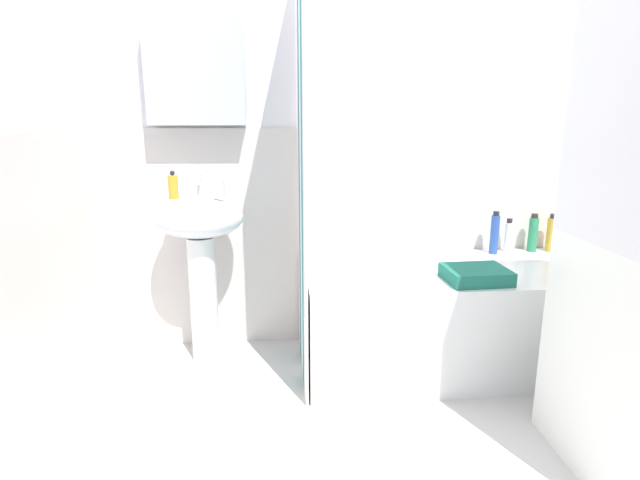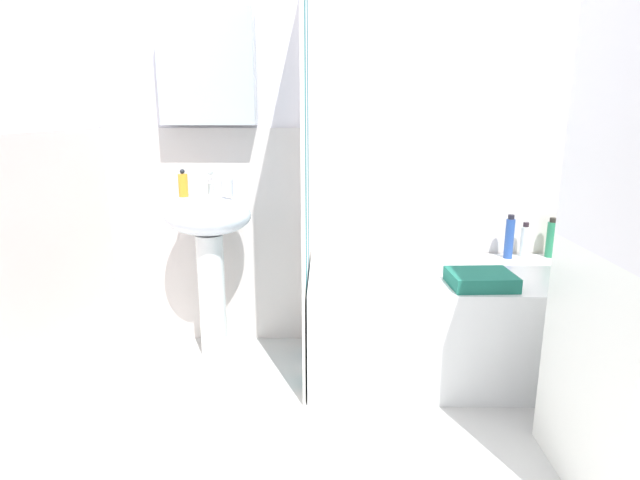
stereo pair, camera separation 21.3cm
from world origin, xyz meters
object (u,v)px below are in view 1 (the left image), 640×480
(bathtub, at_px, (452,317))
(body_wash_bottle, at_px, (495,234))
(conditioner_bottle, at_px, (533,234))
(soap_dispenser, at_px, (173,186))
(lotion_bottle, at_px, (553,234))
(shampoo_bottle, at_px, (508,236))
(sink, at_px, (200,244))
(toothbrush_cup, at_px, (219,189))
(towel_folded, at_px, (476,275))

(bathtub, xyz_separation_m, body_wash_bottle, (0.31, 0.26, 0.37))
(conditioner_bottle, xyz_separation_m, body_wash_bottle, (-0.23, -0.03, 0.01))
(soap_dispenser, distance_m, bathtub, 1.54)
(bathtub, bearing_deg, conditioner_bottle, 28.05)
(lotion_bottle, distance_m, shampoo_bottle, 0.25)
(sink, xyz_separation_m, conditioner_bottle, (1.81, 0.13, -0.01))
(toothbrush_cup, distance_m, conditioner_bottle, 1.73)
(soap_dispenser, height_order, toothbrush_cup, soap_dispenser)
(sink, distance_m, soap_dispenser, 0.31)
(sink, relative_size, body_wash_bottle, 3.67)
(sink, relative_size, bathtub, 0.58)
(toothbrush_cup, xyz_separation_m, shampoo_bottle, (1.57, 0.13, -0.30))
(sink, bearing_deg, soap_dispenser, -175.29)
(sink, height_order, towel_folded, sink)
(soap_dispenser, height_order, shampoo_bottle, soap_dispenser)
(bathtub, height_order, body_wash_bottle, body_wash_bottle)
(soap_dispenser, height_order, conditioner_bottle, soap_dispenser)
(lotion_bottle, height_order, towel_folded, lotion_bottle)
(sink, xyz_separation_m, bathtub, (1.27, -0.16, -0.37))
(soap_dispenser, xyz_separation_m, conditioner_bottle, (1.92, 0.14, -0.31))
(toothbrush_cup, bearing_deg, sink, -176.65)
(shampoo_bottle, bearing_deg, toothbrush_cup, -175.42)
(sink, height_order, conditioner_bottle, sink)
(sink, bearing_deg, towel_folded, -15.80)
(bathtub, height_order, lotion_bottle, lotion_bottle)
(soap_dispenser, relative_size, lotion_bottle, 0.65)
(bathtub, relative_size, conditioner_bottle, 6.97)
(sink, relative_size, conditioner_bottle, 4.04)
(conditioner_bottle, bearing_deg, sink, -175.92)
(bathtub, distance_m, lotion_bottle, 0.79)
(sink, distance_m, shampoo_bottle, 1.67)
(body_wash_bottle, bearing_deg, toothbrush_cup, -176.29)
(toothbrush_cup, height_order, conditioner_bottle, toothbrush_cup)
(lotion_bottle, xyz_separation_m, body_wash_bottle, (-0.34, -0.02, 0.01))
(lotion_bottle, height_order, conditioner_bottle, conditioner_bottle)
(lotion_bottle, height_order, shampoo_bottle, lotion_bottle)
(bathtub, distance_m, shampoo_bottle, 0.60)
(conditioner_bottle, height_order, towel_folded, conditioner_bottle)
(bathtub, bearing_deg, lotion_bottle, 23.06)
(shampoo_bottle, xyz_separation_m, towel_folded, (-0.37, -0.50, -0.06))
(lotion_bottle, xyz_separation_m, conditioner_bottle, (-0.11, 0.01, 0.00))
(toothbrush_cup, bearing_deg, soap_dispenser, -175.93)
(sink, xyz_separation_m, towel_folded, (1.30, -0.37, -0.08))
(toothbrush_cup, height_order, towel_folded, toothbrush_cup)
(conditioner_bottle, relative_size, towel_folded, 0.77)
(lotion_bottle, bearing_deg, sink, -176.50)
(toothbrush_cup, relative_size, conditioner_bottle, 0.42)
(bathtub, height_order, conditioner_bottle, conditioner_bottle)
(toothbrush_cup, xyz_separation_m, lotion_bottle, (1.81, 0.11, -0.29))
(sink, relative_size, towel_folded, 3.10)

